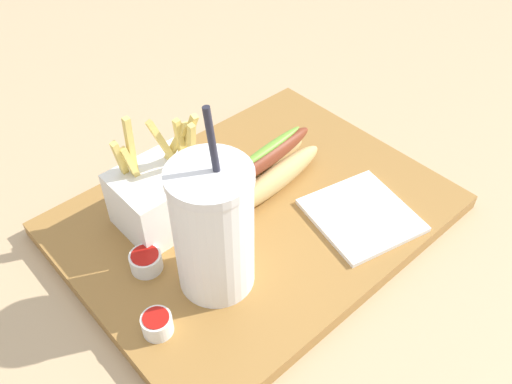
{
  "coord_description": "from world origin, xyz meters",
  "views": [
    {
      "loc": [
        -0.31,
        -0.35,
        0.49
      ],
      "look_at": [
        0.0,
        0.0,
        0.05
      ],
      "focal_mm": 37.48,
      "sensor_mm": 36.0,
      "label": 1
    }
  ],
  "objects_px": {
    "hot_dog_1": "(269,169)",
    "ketchup_cup_1": "(157,323)",
    "napkin_stack": "(361,215)",
    "fries_basket": "(164,194)",
    "soda_cup": "(213,230)",
    "ketchup_cup_2": "(146,261)"
  },
  "relations": [
    {
      "from": "ketchup_cup_1",
      "to": "ketchup_cup_2",
      "type": "relative_size",
      "value": 0.87
    },
    {
      "from": "fries_basket",
      "to": "napkin_stack",
      "type": "height_order",
      "value": "fries_basket"
    },
    {
      "from": "soda_cup",
      "to": "ketchup_cup_2",
      "type": "xyz_separation_m",
      "value": [
        -0.05,
        0.06,
        -0.07
      ]
    },
    {
      "from": "hot_dog_1",
      "to": "ketchup_cup_1",
      "type": "distance_m",
      "value": 0.25
    },
    {
      "from": "hot_dog_1",
      "to": "napkin_stack",
      "type": "relative_size",
      "value": 1.43
    },
    {
      "from": "soda_cup",
      "to": "napkin_stack",
      "type": "relative_size",
      "value": 1.85
    },
    {
      "from": "soda_cup",
      "to": "napkin_stack",
      "type": "distance_m",
      "value": 0.21
    },
    {
      "from": "fries_basket",
      "to": "ketchup_cup_1",
      "type": "relative_size",
      "value": 4.75
    },
    {
      "from": "hot_dog_1",
      "to": "ketchup_cup_1",
      "type": "relative_size",
      "value": 5.45
    },
    {
      "from": "napkin_stack",
      "to": "hot_dog_1",
      "type": "bearing_deg",
      "value": 109.72
    },
    {
      "from": "fries_basket",
      "to": "napkin_stack",
      "type": "bearing_deg",
      "value": -41.82
    },
    {
      "from": "ketchup_cup_2",
      "to": "napkin_stack",
      "type": "xyz_separation_m",
      "value": [
        0.24,
        -0.11,
        -0.01
      ]
    },
    {
      "from": "soda_cup",
      "to": "napkin_stack",
      "type": "xyz_separation_m",
      "value": [
        0.19,
        -0.05,
        -0.07
      ]
    },
    {
      "from": "soda_cup",
      "to": "fries_basket",
      "type": "bearing_deg",
      "value": 83.58
    },
    {
      "from": "hot_dog_1",
      "to": "ketchup_cup_1",
      "type": "height_order",
      "value": "hot_dog_1"
    },
    {
      "from": "fries_basket",
      "to": "soda_cup",
      "type": "bearing_deg",
      "value": -96.42
    },
    {
      "from": "fries_basket",
      "to": "ketchup_cup_1",
      "type": "distance_m",
      "value": 0.16
    },
    {
      "from": "fries_basket",
      "to": "napkin_stack",
      "type": "distance_m",
      "value": 0.24
    },
    {
      "from": "hot_dog_1",
      "to": "ketchup_cup_2",
      "type": "bearing_deg",
      "value": -176.88
    },
    {
      "from": "soda_cup",
      "to": "ketchup_cup_1",
      "type": "xyz_separation_m",
      "value": [
        -0.09,
        -0.01,
        -0.07
      ]
    },
    {
      "from": "soda_cup",
      "to": "fries_basket",
      "type": "relative_size",
      "value": 1.48
    },
    {
      "from": "napkin_stack",
      "to": "fries_basket",
      "type": "bearing_deg",
      "value": 138.18
    }
  ]
}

